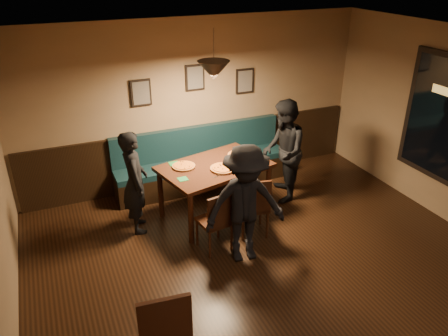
% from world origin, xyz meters
% --- Properties ---
extents(floor, '(7.00, 7.00, 0.00)m').
position_xyz_m(floor, '(0.00, 0.00, 0.00)').
color(floor, black).
rests_on(floor, ground).
extents(ceiling, '(7.00, 7.00, 0.00)m').
position_xyz_m(ceiling, '(0.00, 0.00, 2.80)').
color(ceiling, silver).
rests_on(ceiling, ground).
extents(wall_back, '(6.00, 0.00, 6.00)m').
position_xyz_m(wall_back, '(0.00, 3.50, 1.40)').
color(wall_back, '#8C704F').
rests_on(wall_back, ground).
extents(wainscot, '(5.88, 0.06, 1.00)m').
position_xyz_m(wainscot, '(0.00, 3.47, 0.50)').
color(wainscot, black).
rests_on(wainscot, ground).
extents(booth_bench, '(3.00, 0.60, 1.00)m').
position_xyz_m(booth_bench, '(0.00, 3.20, 0.50)').
color(booth_bench, '#0F232D').
rests_on(booth_bench, ground).
extents(picture_left, '(0.32, 0.04, 0.42)m').
position_xyz_m(picture_left, '(-0.90, 3.47, 1.70)').
color(picture_left, black).
rests_on(picture_left, wall_back).
extents(picture_center, '(0.32, 0.04, 0.42)m').
position_xyz_m(picture_center, '(0.00, 3.47, 1.85)').
color(picture_center, black).
rests_on(picture_center, wall_back).
extents(picture_right, '(0.32, 0.04, 0.42)m').
position_xyz_m(picture_right, '(0.90, 3.47, 1.70)').
color(picture_right, black).
rests_on(picture_right, wall_back).
extents(pendant_lamp, '(0.44, 0.44, 0.25)m').
position_xyz_m(pendant_lamp, '(-0.16, 2.25, 2.25)').
color(pendant_lamp, black).
rests_on(pendant_lamp, ceiling).
extents(dining_table, '(1.75, 1.34, 0.84)m').
position_xyz_m(dining_table, '(-0.16, 2.25, 0.42)').
color(dining_table, black).
rests_on(dining_table, floor).
extents(chair_near_left, '(0.46, 0.46, 0.90)m').
position_xyz_m(chair_near_left, '(-0.50, 1.45, 0.45)').
color(chair_near_left, black).
rests_on(chair_near_left, floor).
extents(chair_near_right, '(0.48, 0.48, 0.92)m').
position_xyz_m(chair_near_right, '(0.14, 1.57, 0.46)').
color(chair_near_right, black).
rests_on(chair_near_right, floor).
extents(diner_left, '(0.43, 0.60, 1.53)m').
position_xyz_m(diner_left, '(-1.34, 2.33, 0.76)').
color(diner_left, black).
rests_on(diner_left, floor).
extents(diner_right, '(0.91, 1.00, 1.67)m').
position_xyz_m(diner_right, '(1.03, 2.29, 0.84)').
color(diner_right, black).
rests_on(diner_right, floor).
extents(diner_front, '(1.12, 0.74, 1.61)m').
position_xyz_m(diner_front, '(-0.21, 1.10, 0.81)').
color(diner_front, black).
rests_on(diner_front, floor).
extents(pizza_a, '(0.45, 0.45, 0.04)m').
position_xyz_m(pizza_a, '(-0.60, 2.37, 0.86)').
color(pizza_a, orange).
rests_on(pizza_a, dining_table).
extents(pizza_b, '(0.42, 0.42, 0.04)m').
position_xyz_m(pizza_b, '(-0.10, 2.07, 0.86)').
color(pizza_b, '#C37424').
rests_on(pizza_b, dining_table).
extents(pizza_c, '(0.44, 0.44, 0.04)m').
position_xyz_m(pizza_c, '(0.32, 2.41, 0.86)').
color(pizza_c, orange).
rests_on(pizza_c, dining_table).
extents(soda_glass, '(0.09, 0.09, 0.15)m').
position_xyz_m(soda_glass, '(0.42, 1.93, 0.92)').
color(soda_glass, black).
rests_on(soda_glass, dining_table).
extents(tabasco_bottle, '(0.04, 0.04, 0.13)m').
position_xyz_m(tabasco_bottle, '(0.34, 2.25, 0.90)').
color(tabasco_bottle, '#A60705').
rests_on(tabasco_bottle, dining_table).
extents(napkin_a, '(0.16, 0.16, 0.01)m').
position_xyz_m(napkin_a, '(-0.69, 2.54, 0.84)').
color(napkin_a, '#1C6A2B').
rests_on(napkin_a, dining_table).
extents(napkin_b, '(0.14, 0.14, 0.01)m').
position_xyz_m(napkin_b, '(-0.73, 2.01, 0.84)').
color(napkin_b, '#207838').
rests_on(napkin_b, dining_table).
extents(cutlery_set, '(0.18, 0.07, 0.00)m').
position_xyz_m(cutlery_set, '(-0.17, 1.92, 0.84)').
color(cutlery_set, silver).
rests_on(cutlery_set, dining_table).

